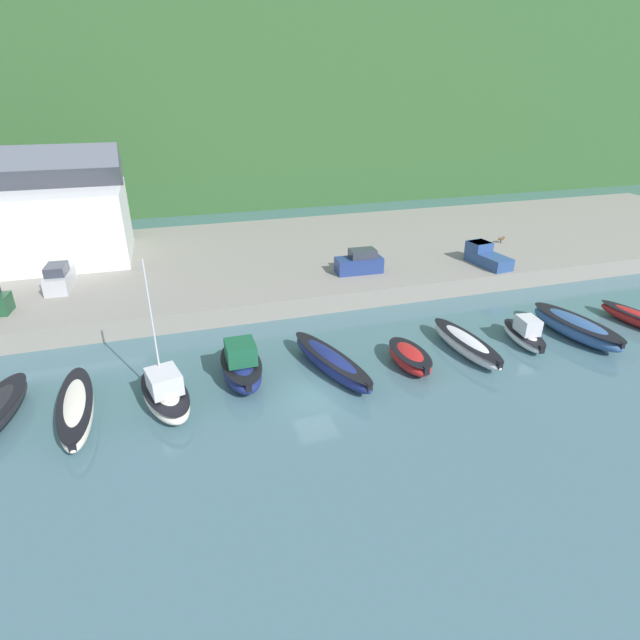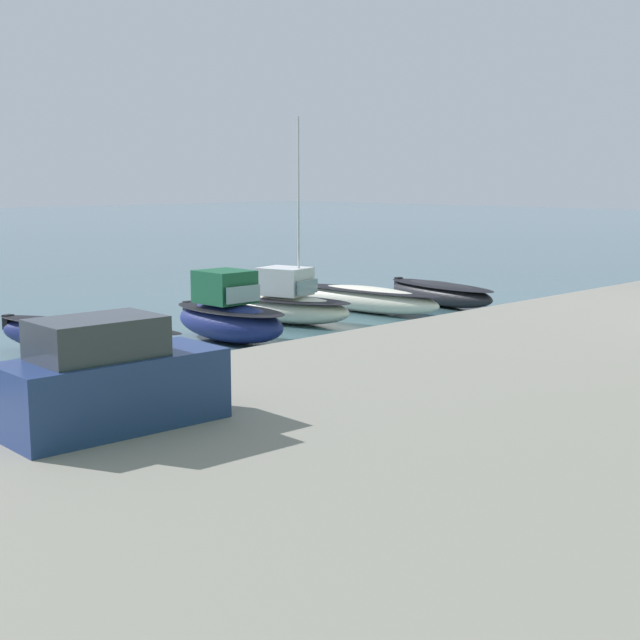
# 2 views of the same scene
# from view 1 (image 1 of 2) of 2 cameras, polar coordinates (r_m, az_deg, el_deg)

# --- Properties ---
(ground_plane) EXTENTS (320.00, 320.00, 0.00)m
(ground_plane) POSITION_cam_1_polar(r_m,az_deg,el_deg) (30.76, -0.50, -8.60)
(ground_plane) COLOR #476B75
(hillside_backdrop) EXTENTS (240.00, 58.68, 36.48)m
(hillside_backdrop) POSITION_cam_1_polar(r_m,az_deg,el_deg) (103.40, -14.51, 25.25)
(hillside_backdrop) COLOR #335B2D
(hillside_backdrop) RESTS_ON ground_plane
(quay_promenade) EXTENTS (125.73, 26.25, 1.60)m
(quay_promenade) POSITION_cam_1_polar(r_m,az_deg,el_deg) (51.92, -8.27, 6.71)
(quay_promenade) COLOR gray
(quay_promenade) RESTS_ON ground_plane
(harbor_clubhouse) EXTENTS (22.21, 10.31, 10.71)m
(harbor_clubhouse) POSITION_cam_1_polar(r_m,az_deg,el_deg) (55.51, -32.57, 9.32)
(harbor_clubhouse) COLOR white
(harbor_clubhouse) RESTS_ON quay_promenade
(moored_boat_1) EXTENTS (2.53, 8.27, 1.25)m
(moored_boat_1) POSITION_cam_1_polar(r_m,az_deg,el_deg) (31.65, -26.09, -9.04)
(moored_boat_1) COLOR white
(moored_boat_1) RESTS_ON ground_plane
(moored_boat_2) EXTENTS (3.72, 6.41, 8.93)m
(moored_boat_2) POSITION_cam_1_polar(r_m,az_deg,el_deg) (30.69, -17.28, -7.98)
(moored_boat_2) COLOR white
(moored_boat_2) RESTS_ON ground_plane
(moored_boat_3) EXTENTS (2.52, 5.81, 2.77)m
(moored_boat_3) POSITION_cam_1_polar(r_m,az_deg,el_deg) (32.14, -8.99, -5.16)
(moored_boat_3) COLOR navy
(moored_boat_3) RESTS_ON ground_plane
(moored_boat_4) EXTENTS (4.01, 8.55, 1.43)m
(moored_boat_4) POSITION_cam_1_polar(r_m,az_deg,el_deg) (32.61, 1.29, -4.89)
(moored_boat_4) COLOR navy
(moored_boat_4) RESTS_ON ground_plane
(moored_boat_5) EXTENTS (2.25, 4.67, 1.26)m
(moored_boat_5) POSITION_cam_1_polar(r_m,az_deg,el_deg) (33.88, 10.21, -4.25)
(moored_boat_5) COLOR red
(moored_boat_5) RESTS_ON ground_plane
(moored_boat_6) EXTENTS (2.42, 7.55, 1.26)m
(moored_boat_6) POSITION_cam_1_polar(r_m,az_deg,el_deg) (36.47, 16.35, -2.67)
(moored_boat_6) COLOR silver
(moored_boat_6) RESTS_ON ground_plane
(moored_boat_7) EXTENTS (2.36, 5.07, 2.11)m
(moored_boat_7) POSITION_cam_1_polar(r_m,az_deg,el_deg) (39.17, 22.35, -1.49)
(moored_boat_7) COLOR white
(moored_boat_7) RESTS_ON ground_plane
(moored_boat_8) EXTENTS (3.42, 8.08, 1.52)m
(moored_boat_8) POSITION_cam_1_polar(r_m,az_deg,el_deg) (41.68, 27.23, -0.77)
(moored_boat_8) COLOR #33568E
(moored_boat_8) RESTS_ON ground_plane
(moored_boat_9) EXTENTS (2.53, 6.36, 1.10)m
(moored_boat_9) POSITION_cam_1_polar(r_m,az_deg,el_deg) (46.27, 32.46, 0.19)
(moored_boat_9) COLOR red
(moored_boat_9) RESTS_ON ground_plane
(parked_car_0) EXTENTS (4.26, 1.96, 2.16)m
(parked_car_0) POSITION_cam_1_polar(r_m,az_deg,el_deg) (45.64, 4.55, 6.55)
(parked_car_0) COLOR navy
(parked_car_0) RESTS_ON quay_promenade
(parked_car_3) EXTENTS (2.02, 4.29, 2.16)m
(parked_car_3) POSITION_cam_1_polar(r_m,az_deg,el_deg) (47.09, -27.64, 4.26)
(parked_car_3) COLOR #B7B7BC
(parked_car_3) RESTS_ON quay_promenade
(pickup_truck_1) EXTENTS (2.54, 4.94, 1.90)m
(pickup_truck_1) POSITION_cam_1_polar(r_m,az_deg,el_deg) (50.33, 18.37, 7.01)
(pickup_truck_1) COLOR #2D4C84
(pickup_truck_1) RESTS_ON quay_promenade
(dog_on_quay) EXTENTS (0.88, 0.38, 0.68)m
(dog_on_quay) POSITION_cam_1_polar(r_m,az_deg,el_deg) (57.96, 20.03, 8.72)
(dog_on_quay) COLOR brown
(dog_on_quay) RESTS_ON quay_promenade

